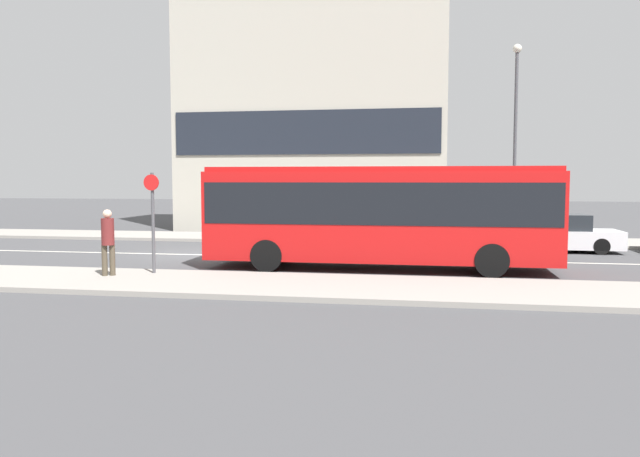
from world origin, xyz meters
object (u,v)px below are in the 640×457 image
pedestrian_near_stop (108,238)px  bus_stop_sign (153,215)px  street_lamp (515,125)px  parked_car_0 (555,234)px  city_bus (379,211)px

pedestrian_near_stop → bus_stop_sign: 1.34m
pedestrian_near_stop → street_lamp: (12.01, 11.31, 3.81)m
street_lamp → bus_stop_sign: bearing=-135.9°
pedestrian_near_stop → bus_stop_sign: bus_stop_sign is taller
parked_car_0 → city_bus: bearing=-136.8°
parked_car_0 → street_lamp: 4.95m
pedestrian_near_stop → bus_stop_sign: size_ratio=0.64×
pedestrian_near_stop → street_lamp: bearing=15.5°
city_bus → street_lamp: (4.96, 7.92, 3.18)m
parked_car_0 → bus_stop_sign: size_ratio=1.64×
parked_car_0 → bus_stop_sign: (-12.28, -8.59, 1.09)m
bus_stop_sign → street_lamp: bearing=44.1°
parked_car_0 → bus_stop_sign: bearing=-145.0°
parked_car_0 → pedestrian_near_stop: size_ratio=2.55×
city_bus → parked_car_0: 8.62m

